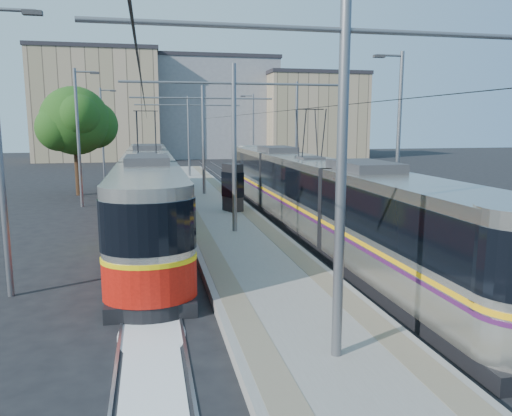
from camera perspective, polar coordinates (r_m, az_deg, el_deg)
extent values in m
plane|color=black|center=(14.11, 3.14, -10.52)|extent=(160.00, 160.00, 0.00)
cube|color=gray|center=(30.35, -5.31, 0.62)|extent=(4.00, 50.00, 0.30)
cube|color=gray|center=(30.20, -8.04, 0.82)|extent=(0.70, 50.00, 0.01)
cube|color=gray|center=(30.53, -2.61, 1.00)|extent=(0.70, 50.00, 0.01)
cube|color=gray|center=(30.18, -13.47, 0.08)|extent=(0.07, 70.00, 0.03)
cube|color=gray|center=(30.18, -10.74, 0.18)|extent=(0.07, 70.00, 0.03)
cube|color=gray|center=(30.84, 0.02, 0.55)|extent=(0.07, 70.00, 0.03)
cube|color=gray|center=(31.17, 2.60, 0.63)|extent=(0.07, 70.00, 0.03)
cube|color=silver|center=(10.91, -11.78, -16.97)|extent=(1.20, 5.00, 0.01)
cube|color=black|center=(26.45, -12.09, -0.77)|extent=(2.30, 28.07, 0.40)
cube|color=beige|center=(26.21, -12.22, 2.78)|extent=(2.40, 26.47, 2.90)
cube|color=black|center=(26.16, -12.26, 3.87)|extent=(2.43, 26.47, 1.30)
cube|color=yellow|center=(26.26, -12.19, 1.91)|extent=(2.43, 26.47, 0.12)
cube|color=red|center=(26.33, -12.15, 0.84)|extent=(2.42, 26.47, 1.10)
cube|color=#2D2D30|center=(26.07, -12.34, 6.27)|extent=(1.68, 3.00, 0.30)
cube|color=black|center=(23.18, 6.04, -2.05)|extent=(2.30, 28.92, 0.40)
cube|color=#ABA79D|center=(22.90, 6.11, 1.99)|extent=(2.40, 27.32, 2.90)
cube|color=black|center=(22.84, 6.14, 3.24)|extent=(2.43, 27.32, 1.30)
cube|color=#FFB20D|center=(22.96, 6.10, 1.00)|extent=(2.43, 27.32, 0.12)
cube|color=#441448|center=(22.98, 6.09, 0.63)|extent=(2.43, 27.32, 0.10)
cube|color=#2D2D30|center=(22.75, 6.18, 5.99)|extent=(1.68, 3.00, 0.30)
cylinder|color=slate|center=(9.52, 9.69, 3.14)|extent=(0.20, 0.20, 7.00)
cylinder|color=slate|center=(9.60, 10.17, 19.36)|extent=(9.20, 0.10, 0.10)
cylinder|color=slate|center=(21.10, -2.51, 6.71)|extent=(0.20, 0.20, 7.00)
cylinder|color=slate|center=(21.14, -2.57, 14.04)|extent=(9.20, 0.10, 0.10)
cylinder|color=slate|center=(32.99, -6.03, 7.69)|extent=(0.20, 0.20, 7.00)
cylinder|color=slate|center=(33.01, -6.12, 12.38)|extent=(9.20, 0.10, 0.10)
cylinder|color=slate|center=(44.93, -7.69, 8.14)|extent=(0.20, 0.20, 7.00)
cylinder|color=slate|center=(44.95, -7.77, 11.58)|extent=(9.20, 0.10, 0.10)
cylinder|color=black|center=(29.79, -12.48, 10.69)|extent=(0.02, 70.00, 0.02)
cylinder|color=black|center=(30.63, 1.36, 10.87)|extent=(0.02, 70.00, 0.02)
cube|color=#2D2D30|center=(15.34, -24.19, 19.69)|extent=(0.50, 0.22, 0.12)
cylinder|color=slate|center=(31.05, -19.64, 7.45)|extent=(0.18, 0.18, 8.00)
cube|color=#2D2D30|center=(31.05, -17.97, 14.48)|extent=(0.50, 0.22, 0.12)
cylinder|color=slate|center=(46.96, -17.15, 8.11)|extent=(0.18, 0.18, 8.00)
cube|color=#2D2D30|center=(46.96, -16.01, 12.74)|extent=(0.50, 0.22, 0.12)
cylinder|color=slate|center=(23.54, 15.94, 7.14)|extent=(0.18, 0.18, 8.00)
cube|color=#2D2D30|center=(23.21, 13.88, 16.48)|extent=(0.50, 0.22, 0.12)
cylinder|color=slate|center=(38.41, 4.61, 8.26)|extent=(0.18, 0.18, 8.00)
cube|color=#2D2D30|center=(38.21, 3.06, 13.90)|extent=(0.50, 0.22, 0.12)
cylinder|color=slate|center=(53.93, -0.32, 8.66)|extent=(0.18, 0.18, 8.00)
cube|color=#2D2D30|center=(53.78, -1.50, 12.65)|extent=(0.50, 0.22, 0.12)
cube|color=black|center=(26.30, -2.68, 2.36)|extent=(1.03, 1.26, 2.50)
cube|color=black|center=(26.28, -2.69, 2.71)|extent=(1.08, 1.31, 1.31)
cylinder|color=#382314|center=(36.43, -19.66, 3.78)|extent=(0.42, 0.42, 3.06)
sphere|color=#204413|center=(36.28, -19.98, 9.35)|extent=(4.59, 4.59, 4.59)
sphere|color=#204413|center=(36.91, -18.00, 9.00)|extent=(3.25, 3.25, 3.25)
cube|color=tan|center=(73.10, -17.52, 10.91)|extent=(16.00, 12.00, 14.27)
cube|color=#262328|center=(73.71, -17.82, 16.65)|extent=(16.32, 12.24, 0.50)
cube|color=gray|center=(77.40, -5.14, 11.10)|extent=(18.00, 14.00, 13.96)
cube|color=#262328|center=(77.93, -5.22, 16.42)|extent=(18.36, 14.28, 0.50)
cube|color=tan|center=(74.59, 6.37, 10.25)|extent=(14.00, 10.00, 11.66)
cube|color=#262328|center=(74.92, 6.46, 14.91)|extent=(14.28, 10.20, 0.50)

